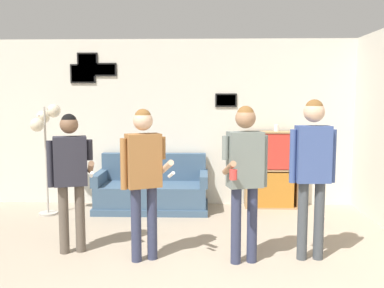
# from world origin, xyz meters

# --- Properties ---
(wall_back) EXTENTS (7.78, 0.08, 2.70)m
(wall_back) POSITION_xyz_m (-0.01, 4.30, 1.36)
(wall_back) COLOR silver
(wall_back) RESTS_ON ground_plane
(couch) EXTENTS (1.75, 0.80, 0.86)m
(couch) POSITION_xyz_m (-0.55, 3.88, 0.29)
(couch) COLOR #3D5670
(couch) RESTS_ON ground_plane
(bookshelf) EXTENTS (0.84, 0.30, 1.23)m
(bookshelf) POSITION_xyz_m (1.35, 4.08, 0.61)
(bookshelf) COLOR #A87F51
(bookshelf) RESTS_ON ground_plane
(floor_lamp) EXTENTS (0.41, 0.44, 1.67)m
(floor_lamp) POSITION_xyz_m (-2.10, 3.55, 1.31)
(floor_lamp) COLOR #ADA89E
(floor_lamp) RESTS_ON ground_plane
(person_player_foreground_left) EXTENTS (0.56, 0.40, 1.59)m
(person_player_foreground_left) POSITION_xyz_m (-1.23, 1.98, 0.97)
(person_player_foreground_left) COLOR brown
(person_player_foreground_left) RESTS_ON ground_plane
(person_player_foreground_center) EXTENTS (0.58, 0.39, 1.65)m
(person_player_foreground_center) POSITION_xyz_m (-0.38, 1.77, 1.01)
(person_player_foreground_center) COLOR #2D334C
(person_player_foreground_center) RESTS_ON ground_plane
(person_watcher_holding_cup) EXTENTS (0.49, 0.50, 1.68)m
(person_watcher_holding_cup) POSITION_xyz_m (0.70, 1.73, 1.04)
(person_watcher_holding_cup) COLOR #2D334C
(person_watcher_holding_cup) RESTS_ON ground_plane
(person_spectator_near_bookshelf) EXTENTS (0.50, 0.22, 1.75)m
(person_spectator_near_bookshelf) POSITION_xyz_m (1.43, 1.86, 1.08)
(person_spectator_near_bookshelf) COLOR #3D4247
(person_spectator_near_bookshelf) RESTS_ON ground_plane
(drinking_cup) EXTENTS (0.07, 0.07, 0.11)m
(drinking_cup) POSITION_xyz_m (1.41, 4.08, 1.28)
(drinking_cup) COLOR white
(drinking_cup) RESTS_ON bookshelf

